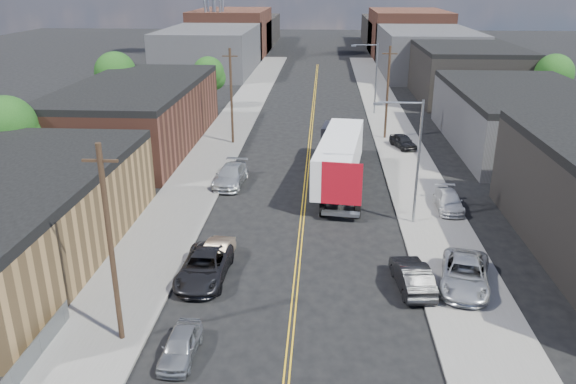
# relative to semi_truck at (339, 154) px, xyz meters

# --- Properties ---
(ground) EXTENTS (260.00, 260.00, 0.00)m
(ground) POSITION_rel_semi_truck_xyz_m (-2.79, 26.49, -2.55)
(ground) COLOR black
(ground) RESTS_ON ground
(centerline) EXTENTS (0.32, 120.00, 0.01)m
(centerline) POSITION_rel_semi_truck_xyz_m (-2.79, 11.49, -2.54)
(centerline) COLOR gold
(centerline) RESTS_ON ground
(sidewalk_left) EXTENTS (5.00, 140.00, 0.15)m
(sidewalk_left) POSITION_rel_semi_truck_xyz_m (-12.29, 11.49, -2.47)
(sidewalk_left) COLOR slate
(sidewalk_left) RESTS_ON ground
(sidewalk_right) EXTENTS (5.00, 140.00, 0.15)m
(sidewalk_right) POSITION_rel_semi_truck_xyz_m (6.71, 11.49, -2.47)
(sidewalk_right) COLOR slate
(sidewalk_right) RESTS_ON ground
(warehouse_tan) EXTENTS (12.00, 22.00, 5.60)m
(warehouse_tan) POSITION_rel_semi_truck_xyz_m (-20.79, -15.51, 0.25)
(warehouse_tan) COLOR olive
(warehouse_tan) RESTS_ON ground
(warehouse_brown) EXTENTS (12.00, 26.00, 6.60)m
(warehouse_brown) POSITION_rel_semi_truck_xyz_m (-20.79, 10.49, 0.75)
(warehouse_brown) COLOR #542D21
(warehouse_brown) RESTS_ON ground
(industrial_right_b) EXTENTS (14.00, 24.00, 6.10)m
(industrial_right_b) POSITION_rel_semi_truck_xyz_m (19.21, 12.49, 0.50)
(industrial_right_b) COLOR #313133
(industrial_right_b) RESTS_ON ground
(industrial_right_c) EXTENTS (14.00, 22.00, 7.60)m
(industrial_right_c) POSITION_rel_semi_truck_xyz_m (19.21, 38.49, 1.25)
(industrial_right_c) COLOR black
(industrial_right_c) RESTS_ON ground
(skyline_left_a) EXTENTS (16.00, 30.00, 8.00)m
(skyline_left_a) POSITION_rel_semi_truck_xyz_m (-22.79, 61.49, 1.45)
(skyline_left_a) COLOR #313133
(skyline_left_a) RESTS_ON ground
(skyline_right_a) EXTENTS (16.00, 30.00, 8.00)m
(skyline_right_a) POSITION_rel_semi_truck_xyz_m (17.21, 61.49, 1.45)
(skyline_right_a) COLOR #313133
(skyline_right_a) RESTS_ON ground
(skyline_left_b) EXTENTS (16.00, 26.00, 10.00)m
(skyline_left_b) POSITION_rel_semi_truck_xyz_m (-22.79, 86.49, 2.45)
(skyline_left_b) COLOR #542D21
(skyline_left_b) RESTS_ON ground
(skyline_right_b) EXTENTS (16.00, 26.00, 10.00)m
(skyline_right_b) POSITION_rel_semi_truck_xyz_m (17.21, 86.49, 2.45)
(skyline_right_b) COLOR #542D21
(skyline_right_b) RESTS_ON ground
(skyline_left_c) EXTENTS (16.00, 40.00, 7.00)m
(skyline_left_c) POSITION_rel_semi_truck_xyz_m (-22.79, 106.49, 0.95)
(skyline_left_c) COLOR black
(skyline_left_c) RESTS_ON ground
(skyline_right_c) EXTENTS (16.00, 40.00, 7.00)m
(skyline_right_c) POSITION_rel_semi_truck_xyz_m (17.21, 106.49, 0.95)
(skyline_right_c) COLOR black
(skyline_right_c) RESTS_ON ground
(streetlight_near) EXTENTS (3.39, 0.25, 9.00)m
(streetlight_near) POSITION_rel_semi_truck_xyz_m (4.81, -8.51, 2.78)
(streetlight_near) COLOR gray
(streetlight_near) RESTS_ON ground
(streetlight_far) EXTENTS (3.39, 0.25, 9.00)m
(streetlight_far) POSITION_rel_semi_truck_xyz_m (4.81, 26.49, 2.78)
(streetlight_far) COLOR gray
(streetlight_far) RESTS_ON ground
(utility_pole_left_near) EXTENTS (1.60, 0.26, 10.00)m
(utility_pole_left_near) POSITION_rel_semi_truck_xyz_m (-10.99, -23.51, 2.59)
(utility_pole_left_near) COLOR black
(utility_pole_left_near) RESTS_ON ground
(utility_pole_left_far) EXTENTS (1.60, 0.26, 10.00)m
(utility_pole_left_far) POSITION_rel_semi_truck_xyz_m (-10.99, 11.49, 2.59)
(utility_pole_left_far) COLOR black
(utility_pole_left_far) RESTS_ON ground
(utility_pole_right) EXTENTS (1.60, 0.26, 10.00)m
(utility_pole_right) POSITION_rel_semi_truck_xyz_m (5.41, 14.49, 2.59)
(utility_pole_right) COLOR black
(utility_pole_right) RESTS_ON ground
(tree_left_near) EXTENTS (4.85, 4.76, 7.91)m
(tree_left_near) POSITION_rel_semi_truck_xyz_m (-26.73, -3.51, 2.63)
(tree_left_near) COLOR black
(tree_left_near) RESTS_ON ground
(tree_left_mid) EXTENTS (5.10, 5.04, 8.37)m
(tree_left_mid) POSITION_rel_semi_truck_xyz_m (-26.73, 21.49, 2.93)
(tree_left_mid) COLOR black
(tree_left_mid) RESTS_ON ground
(tree_left_far) EXTENTS (4.35, 4.20, 6.97)m
(tree_left_far) POSITION_rel_semi_truck_xyz_m (-16.73, 28.49, 2.02)
(tree_left_far) COLOR black
(tree_left_far) RESTS_ON ground
(tree_right_far) EXTENTS (4.85, 4.76, 7.91)m
(tree_right_far) POSITION_rel_semi_truck_xyz_m (27.27, 26.49, 2.63)
(tree_right_far) COLOR black
(tree_right_far) RESTS_ON ground
(semi_truck) EXTENTS (4.55, 17.35, 4.47)m
(semi_truck) POSITION_rel_semi_truck_xyz_m (0.00, 0.00, 0.00)
(semi_truck) COLOR silver
(semi_truck) RESTS_ON ground
(car_left_a) EXTENTS (1.60, 3.82, 1.29)m
(car_left_a) POSITION_rel_semi_truck_xyz_m (-7.79, -24.62, -1.90)
(car_left_a) COLOR #999C9E
(car_left_a) RESTS_ON ground
(car_left_b) EXTENTS (1.83, 4.30, 1.38)m
(car_left_b) POSITION_rel_semi_truck_xyz_m (-7.79, -15.56, -1.86)
(car_left_b) COLOR #90775E
(car_left_b) RESTS_ON ground
(car_left_c) EXTENTS (2.79, 5.82, 1.60)m
(car_left_c) POSITION_rel_semi_truck_xyz_m (-8.16, -17.37, -1.75)
(car_left_c) COLOR black
(car_left_c) RESTS_ON ground
(car_left_d) EXTENTS (2.70, 5.79, 1.64)m
(car_left_d) POSITION_rel_semi_truck_xyz_m (-9.19, -1.17, -1.73)
(car_left_d) COLOR #B3B7B8
(car_left_d) RESTS_ON ground
(car_right_oncoming) EXTENTS (2.19, 4.95, 1.58)m
(car_right_oncoming) POSITION_rel_semi_truck_xyz_m (3.81, -17.64, -1.76)
(car_right_oncoming) COLOR black
(car_right_oncoming) RESTS_ON ground
(car_right_lot_a) EXTENTS (3.87, 6.12, 1.57)m
(car_right_lot_a) POSITION_rel_semi_truck_xyz_m (6.77, -17.51, -1.61)
(car_right_lot_a) COLOR #B3B6B9
(car_right_lot_a) RESTS_ON sidewalk_right
(car_right_lot_b) EXTENTS (1.98, 4.59, 1.32)m
(car_right_lot_b) POSITION_rel_semi_truck_xyz_m (8.21, -5.91, -1.74)
(car_right_lot_b) COLOR silver
(car_right_lot_b) RESTS_ON sidewalk_right
(car_right_lot_c) EXTENTS (2.83, 4.29, 1.36)m
(car_right_lot_c) POSITION_rel_semi_truck_xyz_m (6.87, 10.62, -1.72)
(car_right_lot_c) COLOR black
(car_right_lot_c) RESTS_ON sidewalk_right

